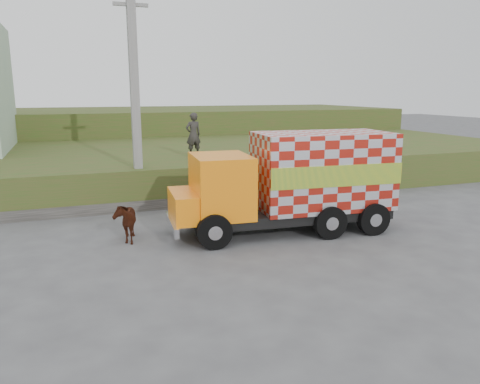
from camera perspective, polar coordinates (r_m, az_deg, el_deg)
name	(u,v)px	position (r m, az deg, el deg)	size (l,w,h in m)	color
ground	(198,241)	(13.83, -5.13, -5.93)	(120.00, 120.00, 0.00)	#474749
embankment	(144,165)	(23.22, -11.68, 3.19)	(40.00, 12.00, 1.50)	#33541C
embankment_far	(117,131)	(34.98, -14.78, 7.25)	(40.00, 12.00, 3.00)	#33541C
retaining_strip	(114,207)	(17.44, -15.16, -1.79)	(16.00, 0.50, 0.40)	#595651
utility_pole	(135,97)	(17.46, -12.68, 11.21)	(1.20, 0.30, 8.00)	gray
cargo_truck	(295,181)	(14.47, 6.66, 1.29)	(7.00, 2.88, 3.05)	black
cow	(125,220)	(14.07, -13.88, -3.38)	(0.65, 1.42, 1.20)	#36180D
pedestrian	(193,135)	(20.39, -5.71, 6.96)	(0.69, 0.45, 1.89)	#302D2B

